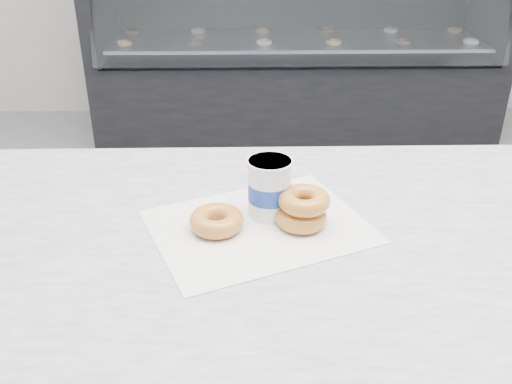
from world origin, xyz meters
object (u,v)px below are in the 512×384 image
display_case (296,54)px  coffee_cup (269,188)px  donut_single (217,221)px  donut_stack (303,209)px

display_case → coffee_cup: 2.68m
donut_single → coffee_cup: bearing=28.2°
donut_stack → coffee_cup: coffee_cup is taller
display_case → donut_stack: display_case is taller
donut_stack → coffee_cup: bearing=145.7°
donut_single → donut_stack: donut_stack is taller
display_case → coffee_cup: display_case is taller
donut_single → coffee_cup: size_ratio=0.87×
display_case → donut_single: 2.73m
donut_stack → donut_single: bearing=-175.5°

